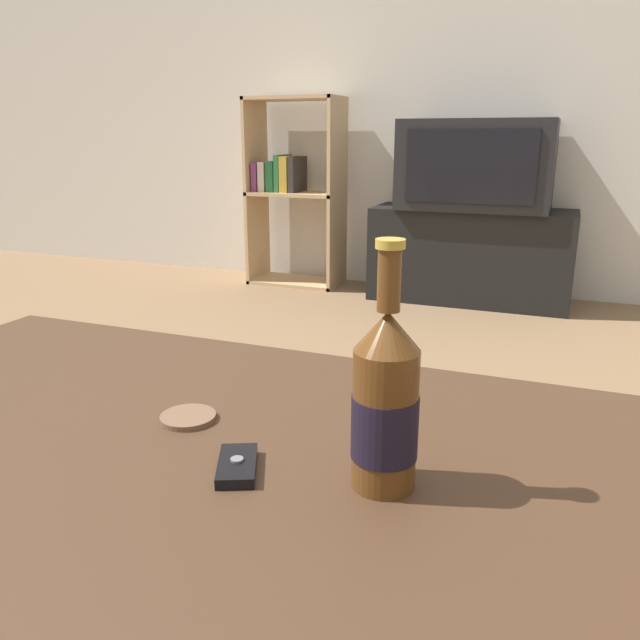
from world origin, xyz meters
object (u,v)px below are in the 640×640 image
bookshelf (291,188)px  beer_bottle (385,404)px  tv_stand (470,256)px  television (476,165)px  cell_phone (237,466)px

bookshelf → beer_bottle: size_ratio=3.69×
tv_stand → television: bearing=-90.0°
tv_stand → bookshelf: bearing=177.4°
tv_stand → beer_bottle: beer_bottle is taller
bookshelf → tv_stand: bearing=-2.6°
bookshelf → cell_phone: (1.19, -2.84, -0.09)m
cell_phone → tv_stand: bearing=67.7°
tv_stand → television: television is taller
bookshelf → cell_phone: 3.08m
television → beer_bottle: (0.29, -2.75, -0.15)m
bookshelf → cell_phone: bearing=-67.3°
television → bookshelf: size_ratio=0.71×
tv_stand → beer_bottle: bearing=-84.0°
bookshelf → television: bearing=-2.8°
television → cell_phone: (0.11, -2.78, -0.25)m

